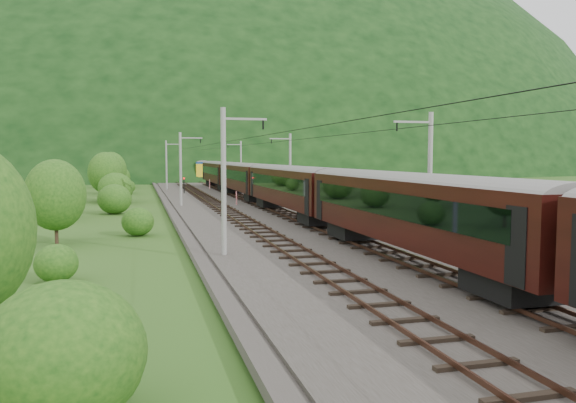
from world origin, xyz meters
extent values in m
plane|color=#35551A|center=(0.00, 0.00, 0.00)|extent=(600.00, 600.00, 0.00)
cube|color=#38332D|center=(0.00, 10.00, 0.15)|extent=(14.00, 220.00, 0.30)
cube|color=#553224|center=(-3.12, 10.00, 0.49)|extent=(0.08, 220.00, 0.15)
cube|color=#553224|center=(-1.68, 10.00, 0.49)|extent=(0.08, 220.00, 0.15)
cube|color=black|center=(-2.40, 10.00, 0.36)|extent=(2.40, 220.00, 0.12)
cube|color=#553224|center=(1.68, 10.00, 0.49)|extent=(0.08, 220.00, 0.15)
cube|color=#553224|center=(3.12, 10.00, 0.49)|extent=(0.08, 220.00, 0.15)
cube|color=black|center=(2.40, 10.00, 0.36)|extent=(2.40, 220.00, 0.12)
cylinder|color=gray|center=(-6.20, 0.00, 4.30)|extent=(0.28, 0.28, 8.00)
cube|color=gray|center=(-5.00, 0.00, 7.70)|extent=(2.40, 0.12, 0.12)
cylinder|color=black|center=(-4.00, 0.00, 7.40)|extent=(0.10, 0.10, 0.50)
cylinder|color=gray|center=(-6.20, 32.00, 4.30)|extent=(0.28, 0.28, 8.00)
cube|color=gray|center=(-5.00, 32.00, 7.70)|extent=(2.40, 0.12, 0.12)
cylinder|color=black|center=(-4.00, 32.00, 7.40)|extent=(0.10, 0.10, 0.50)
cylinder|color=gray|center=(-6.20, 64.00, 4.30)|extent=(0.28, 0.28, 8.00)
cube|color=gray|center=(-5.00, 64.00, 7.70)|extent=(2.40, 0.12, 0.12)
cylinder|color=black|center=(-4.00, 64.00, 7.40)|extent=(0.10, 0.10, 0.50)
cylinder|color=gray|center=(-6.20, 96.00, 4.30)|extent=(0.28, 0.28, 8.00)
cube|color=gray|center=(-5.00, 96.00, 7.70)|extent=(2.40, 0.12, 0.12)
cylinder|color=black|center=(-4.00, 96.00, 7.40)|extent=(0.10, 0.10, 0.50)
cylinder|color=gray|center=(-6.20, 128.00, 4.30)|extent=(0.28, 0.28, 8.00)
cube|color=gray|center=(-5.00, 128.00, 7.70)|extent=(2.40, 0.12, 0.12)
cylinder|color=black|center=(-4.00, 128.00, 7.40)|extent=(0.10, 0.10, 0.50)
cylinder|color=gray|center=(6.20, 0.00, 4.30)|extent=(0.28, 0.28, 8.00)
cube|color=gray|center=(5.00, 0.00, 7.70)|extent=(2.40, 0.12, 0.12)
cylinder|color=black|center=(4.00, 0.00, 7.40)|extent=(0.10, 0.10, 0.50)
cylinder|color=gray|center=(6.20, 32.00, 4.30)|extent=(0.28, 0.28, 8.00)
cube|color=gray|center=(5.00, 32.00, 7.70)|extent=(2.40, 0.12, 0.12)
cylinder|color=black|center=(4.00, 32.00, 7.40)|extent=(0.10, 0.10, 0.50)
cylinder|color=gray|center=(6.20, 64.00, 4.30)|extent=(0.28, 0.28, 8.00)
cube|color=gray|center=(5.00, 64.00, 7.70)|extent=(2.40, 0.12, 0.12)
cylinder|color=black|center=(4.00, 64.00, 7.40)|extent=(0.10, 0.10, 0.50)
cylinder|color=gray|center=(6.20, 96.00, 4.30)|extent=(0.28, 0.28, 8.00)
cube|color=gray|center=(5.00, 96.00, 7.70)|extent=(2.40, 0.12, 0.12)
cylinder|color=black|center=(4.00, 96.00, 7.40)|extent=(0.10, 0.10, 0.50)
cylinder|color=gray|center=(6.20, 128.00, 4.30)|extent=(0.28, 0.28, 8.00)
cube|color=gray|center=(5.00, 128.00, 7.70)|extent=(2.40, 0.12, 0.12)
cylinder|color=black|center=(4.00, 128.00, 7.40)|extent=(0.10, 0.10, 0.50)
cylinder|color=black|center=(-2.40, 10.00, 7.10)|extent=(0.03, 198.00, 0.03)
cylinder|color=black|center=(2.40, 10.00, 7.10)|extent=(0.03, 198.00, 0.03)
ellipsoid|color=black|center=(0.00, 260.00, 0.00)|extent=(504.00, 360.00, 244.00)
cube|color=black|center=(2.40, -4.96, 3.01)|extent=(2.94, 22.33, 3.04)
cylinder|color=slate|center=(2.40, -4.96, 4.38)|extent=(2.94, 22.21, 2.94)
cube|color=black|center=(0.91, -4.96, 3.37)|extent=(0.05, 19.65, 1.17)
cube|color=black|center=(3.89, -4.96, 3.37)|extent=(0.05, 19.65, 1.17)
cube|color=black|center=(2.40, -12.77, 1.03)|extent=(2.23, 3.25, 0.91)
cube|color=black|center=(2.40, 2.85, 1.03)|extent=(2.23, 3.25, 0.91)
cube|color=black|center=(2.40, 18.02, 3.01)|extent=(2.94, 22.33, 3.04)
cylinder|color=slate|center=(2.40, 18.02, 4.38)|extent=(2.94, 22.21, 2.94)
cube|color=black|center=(0.91, 18.02, 3.37)|extent=(0.05, 19.65, 1.17)
cube|color=black|center=(3.89, 18.02, 3.37)|extent=(0.05, 19.65, 1.17)
cube|color=black|center=(2.40, 10.20, 1.03)|extent=(2.23, 3.25, 0.91)
cube|color=black|center=(2.40, 25.83, 1.03)|extent=(2.23, 3.25, 0.91)
cube|color=black|center=(2.40, 41.00, 3.01)|extent=(2.94, 22.33, 3.04)
cylinder|color=slate|center=(2.40, 41.00, 4.38)|extent=(2.94, 22.21, 2.94)
cube|color=black|center=(0.91, 41.00, 3.37)|extent=(0.05, 19.65, 1.17)
cube|color=black|center=(3.89, 41.00, 3.37)|extent=(0.05, 19.65, 1.17)
cube|color=black|center=(2.40, 33.18, 1.03)|extent=(2.23, 3.25, 0.91)
cube|color=black|center=(2.40, 48.81, 1.03)|extent=(2.23, 3.25, 0.91)
cube|color=black|center=(2.40, 63.97, 3.01)|extent=(2.94, 22.33, 3.04)
cylinder|color=slate|center=(2.40, 63.97, 4.38)|extent=(2.94, 22.21, 2.94)
cube|color=black|center=(0.91, 63.97, 3.37)|extent=(0.05, 19.65, 1.17)
cube|color=black|center=(3.89, 63.97, 3.37)|extent=(0.05, 19.65, 1.17)
cube|color=black|center=(2.40, 56.16, 1.03)|extent=(2.23, 3.25, 0.91)
cube|color=black|center=(2.40, 71.79, 1.03)|extent=(2.23, 3.25, 0.91)
cube|color=navy|center=(2.40, 96.08, 3.01)|extent=(2.94, 18.27, 3.04)
cylinder|color=slate|center=(2.40, 96.08, 4.38)|extent=(2.94, 18.18, 2.94)
cube|color=black|center=(0.91, 96.08, 3.37)|extent=(0.05, 16.07, 1.17)
cube|color=black|center=(3.89, 96.08, 3.37)|extent=(0.05, 16.07, 1.17)
cube|color=black|center=(2.40, 89.69, 1.03)|extent=(2.23, 3.25, 0.91)
cube|color=black|center=(2.40, 102.48, 1.03)|extent=(2.23, 3.25, 0.91)
cube|color=yellow|center=(2.40, 105.02, 2.80)|extent=(3.00, 0.50, 2.74)
cube|color=yellow|center=(2.40, 87.15, 2.80)|extent=(3.00, 0.50, 2.74)
cube|color=black|center=(2.40, 99.08, 5.09)|extent=(0.08, 1.60, 0.91)
cylinder|color=red|center=(-0.08, 31.81, 1.04)|extent=(0.16, 0.16, 1.48)
cylinder|color=red|center=(0.62, 62.06, 1.13)|extent=(0.18, 0.18, 1.66)
cylinder|color=black|center=(-4.25, 52.90, 1.37)|extent=(0.15, 0.15, 2.13)
sphere|color=red|center=(-4.25, 52.90, 2.48)|extent=(0.26, 0.26, 0.26)
ellipsoid|color=#1A4612|center=(-12.25, -18.05, 1.55)|extent=(3.45, 3.45, 3.10)
ellipsoid|color=#1A4612|center=(-14.32, -3.42, 0.87)|extent=(1.93, 1.93, 1.74)
ellipsoid|color=#1A4612|center=(-10.77, 11.00, 1.03)|extent=(2.28, 2.28, 2.05)
ellipsoid|color=#1A4612|center=(-13.00, 27.45, 1.48)|extent=(3.30, 3.30, 2.97)
ellipsoid|color=#1A4612|center=(-13.37, 40.48, 1.87)|extent=(4.16, 4.16, 3.75)
ellipsoid|color=#1A4612|center=(-12.31, 59.68, 1.03)|extent=(2.28, 2.28, 2.06)
ellipsoid|color=#1A4612|center=(-14.39, 74.39, 2.07)|extent=(4.61, 4.61, 4.15)
ellipsoid|color=#1A4612|center=(-11.84, 90.13, 1.48)|extent=(3.29, 3.29, 2.96)
cylinder|color=black|center=(-15.87, 8.46, 1.50)|extent=(0.24, 0.24, 2.99)
ellipsoid|color=#1A4612|center=(-15.87, 8.46, 3.20)|extent=(3.84, 3.84, 4.61)
cylinder|color=black|center=(-18.04, 23.31, 1.43)|extent=(0.24, 0.24, 2.86)
ellipsoid|color=#1A4612|center=(-18.04, 23.31, 3.07)|extent=(3.68, 3.68, 4.42)
cylinder|color=black|center=(-14.69, 44.27, 1.70)|extent=(0.24, 0.24, 3.39)
ellipsoid|color=#1A4612|center=(-14.69, 44.27, 3.63)|extent=(4.36, 4.36, 5.23)
cylinder|color=black|center=(-14.58, 57.58, 1.73)|extent=(0.24, 0.24, 3.46)
ellipsoid|color=#1A4612|center=(-14.58, 57.58, 3.71)|extent=(4.45, 4.45, 5.34)
ellipsoid|color=#1A4612|center=(11.14, 2.57, 1.04)|extent=(2.32, 2.32, 2.08)
ellipsoid|color=#1A4612|center=(10.45, 20.89, 1.04)|extent=(2.30, 2.30, 2.07)
ellipsoid|color=#1A4612|center=(9.87, 37.57, 1.24)|extent=(2.75, 2.75, 2.47)
ellipsoid|color=#1A4612|center=(11.97, 57.37, 0.79)|extent=(1.76, 1.76, 1.59)
camera|label=1|loc=(-10.65, -30.23, 5.66)|focal=35.00mm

